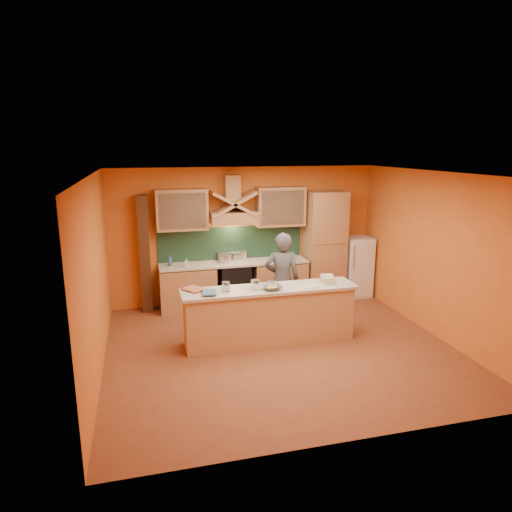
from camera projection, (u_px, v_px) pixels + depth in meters
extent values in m
cube|color=brown|center=(280.00, 348.00, 7.43)|extent=(5.50, 5.00, 0.01)
cube|color=white|center=(282.00, 174.00, 6.77)|extent=(5.50, 5.00, 0.01)
cube|color=orange|center=(245.00, 235.00, 9.45)|extent=(5.50, 0.02, 2.80)
cube|color=orange|center=(353.00, 324.00, 4.74)|extent=(5.50, 0.02, 2.80)
cube|color=orange|center=(95.00, 277.00, 6.44)|extent=(0.02, 5.00, 2.80)
cube|color=orange|center=(435.00, 255.00, 7.76)|extent=(0.02, 5.00, 2.80)
cube|color=tan|center=(188.00, 289.00, 9.10)|extent=(1.10, 0.60, 0.86)
cube|color=tan|center=(279.00, 282.00, 9.55)|extent=(1.10, 0.60, 0.86)
cube|color=beige|center=(234.00, 263.00, 9.21)|extent=(3.00, 0.62, 0.04)
cube|color=black|center=(234.00, 284.00, 9.32)|extent=(0.60, 0.58, 0.90)
cube|color=#183526|center=(231.00, 243.00, 9.40)|extent=(3.00, 0.03, 0.70)
cube|color=tan|center=(233.00, 218.00, 9.05)|extent=(0.92, 0.50, 0.24)
cube|color=tan|center=(232.00, 188.00, 9.00)|extent=(0.30, 0.30, 0.50)
cube|color=tan|center=(182.00, 210.00, 8.83)|extent=(1.00, 0.35, 0.80)
cube|color=tan|center=(280.00, 206.00, 9.31)|extent=(1.00, 0.35, 0.80)
cube|color=tan|center=(325.00, 246.00, 9.62)|extent=(0.80, 0.60, 2.30)
cube|color=white|center=(356.00, 266.00, 9.92)|extent=(0.58, 0.60, 1.30)
cube|color=#472816|center=(145.00, 254.00, 8.88)|extent=(0.20, 0.30, 2.30)
cube|color=tan|center=(269.00, 317.00, 7.58)|extent=(2.80, 0.55, 0.88)
cube|color=beige|center=(270.00, 289.00, 7.47)|extent=(2.90, 0.62, 0.05)
imported|color=#4C4C51|center=(282.00, 280.00, 8.17)|extent=(0.72, 0.57, 1.73)
cylinder|color=silver|center=(225.00, 259.00, 9.18)|extent=(0.26, 0.26, 0.16)
cylinder|color=#B8B8BF|center=(236.00, 258.00, 9.35)|extent=(0.24, 0.24, 0.15)
imported|color=beige|center=(186.00, 262.00, 8.82)|extent=(0.08, 0.08, 0.17)
imported|color=#2E5A7F|center=(170.00, 260.00, 8.89)|extent=(0.13, 0.13, 0.24)
imported|color=white|center=(279.00, 259.00, 9.34)|extent=(0.30, 0.30, 0.07)
cube|color=white|center=(283.00, 256.00, 9.52)|extent=(0.31, 0.28, 0.09)
imported|color=#B75C41|center=(188.00, 291.00, 7.22)|extent=(0.41, 0.42, 0.03)
imported|color=#446696|center=(202.00, 293.00, 7.11)|extent=(0.25, 0.32, 0.02)
cylinder|color=silver|center=(255.00, 285.00, 7.34)|extent=(0.16, 0.16, 0.16)
cylinder|color=silver|center=(226.00, 287.00, 7.25)|extent=(0.16, 0.16, 0.16)
cube|color=white|center=(272.00, 285.00, 7.42)|extent=(0.14, 0.14, 0.11)
imported|color=silver|center=(272.00, 287.00, 7.35)|extent=(0.35, 0.35, 0.08)
cube|color=beige|center=(310.00, 287.00, 7.48)|extent=(0.28, 0.25, 0.02)
cube|color=beige|center=(327.00, 279.00, 7.74)|extent=(0.22, 0.19, 0.13)
cube|color=beige|center=(328.00, 281.00, 7.64)|extent=(0.21, 0.17, 0.12)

